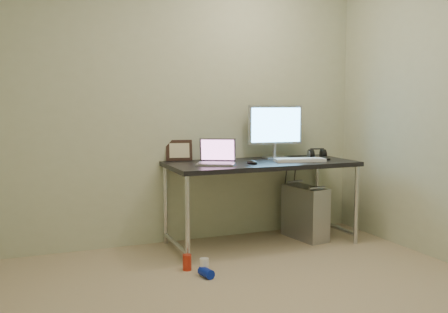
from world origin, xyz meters
TOP-DOWN VIEW (x-y plane):
  - floor at (0.00, 0.00)m, footprint 3.50×3.50m
  - wall_back at (0.00, 1.75)m, footprint 3.50×0.02m
  - desk at (0.61, 1.38)m, footprint 1.68×0.73m
  - tower_computer at (1.07, 1.38)m, footprint 0.28×0.50m
  - cable_a at (1.02, 1.70)m, footprint 0.01×0.16m
  - cable_b at (1.11, 1.68)m, footprint 0.02×0.11m
  - can_red at (-0.24, 0.93)m, footprint 0.09×0.09m
  - can_white at (-0.15, 0.78)m, footprint 0.09×0.09m
  - can_blue at (-0.16, 0.72)m, footprint 0.10×0.14m
  - laptop at (0.17, 1.35)m, footprint 0.40×0.38m
  - monitor at (0.86, 1.59)m, footprint 0.54×0.18m
  - keyboard at (0.94, 1.26)m, footprint 0.47×0.24m
  - mouse_right at (1.23, 1.29)m, footprint 0.09×0.13m
  - mouse_left at (0.46, 1.26)m, footprint 0.10×0.13m
  - headphones at (1.26, 1.49)m, footprint 0.19×0.11m
  - picture_frame at (-0.05, 1.72)m, footprint 0.25×0.12m
  - webcam at (0.22, 1.62)m, footprint 0.05×0.04m

SIDE VIEW (x-z plane):
  - floor at x=0.00m, z-range 0.00..0.00m
  - can_blue at x=-0.16m, z-range 0.00..0.07m
  - can_red at x=-0.24m, z-range 0.00..0.12m
  - can_white at x=-0.15m, z-range 0.00..0.13m
  - tower_computer at x=1.07m, z-range -0.01..0.51m
  - cable_b at x=1.11m, z-range 0.02..0.74m
  - cable_a at x=1.02m, z-range 0.06..0.74m
  - desk at x=0.61m, z-range 0.30..1.05m
  - keyboard at x=0.94m, z-range 0.75..0.78m
  - mouse_left at x=0.46m, z-range 0.75..0.79m
  - mouse_right at x=1.23m, z-range 0.75..0.79m
  - headphones at x=1.26m, z-range 0.72..0.84m
  - laptop at x=0.17m, z-range 0.69..0.91m
  - picture_frame at x=-0.05m, z-range 0.75..0.94m
  - webcam at x=0.22m, z-range 0.78..0.91m
  - monitor at x=0.86m, z-range 0.79..1.30m
  - wall_back at x=0.00m, z-range 0.00..2.50m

